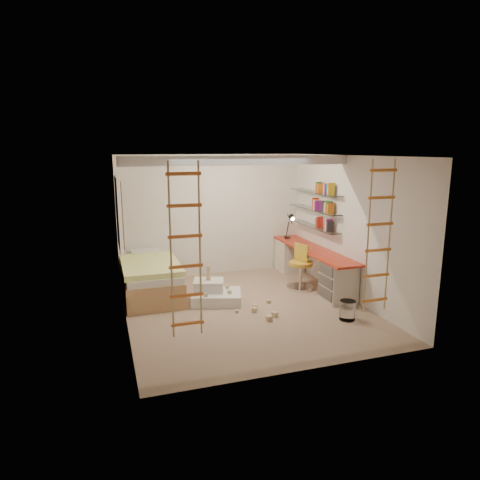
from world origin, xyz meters
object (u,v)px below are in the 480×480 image
object	(u,v)px
desk	(312,265)
bed	(150,278)
swivel_chair	(300,273)
play_platform	(214,294)

from	to	relation	value
desk	bed	size ratio (longest dim) A/B	1.40
swivel_chair	play_platform	size ratio (longest dim) A/B	0.87
desk	bed	bearing A→B (deg)	173.51
bed	desk	bearing A→B (deg)	-6.49
swivel_chair	play_platform	distance (m)	1.82
play_platform	bed	bearing A→B (deg)	144.57
swivel_chair	play_platform	world-z (taller)	swivel_chair
bed	swivel_chair	distance (m)	2.90
desk	bed	world-z (taller)	desk
swivel_chair	play_platform	xyz separation A→B (m)	(-1.80, -0.18, -0.18)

